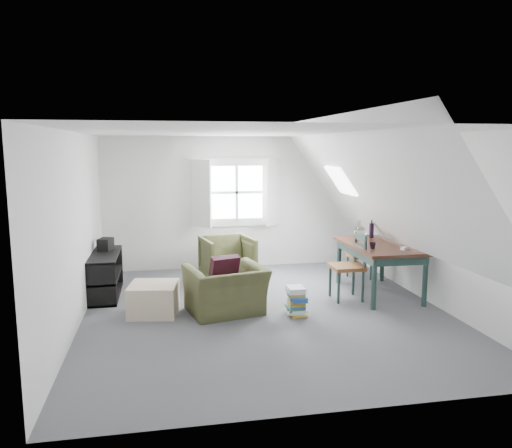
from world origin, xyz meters
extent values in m
plane|color=#515156|center=(0.00, 0.00, 0.00)|extent=(5.50, 5.50, 0.00)
plane|color=white|center=(0.00, 0.00, 2.50)|extent=(5.50, 5.50, 0.00)
plane|color=silver|center=(0.00, 2.75, 1.25)|extent=(5.00, 0.00, 5.00)
plane|color=silver|center=(0.00, -2.75, 1.25)|extent=(5.00, 0.00, 5.00)
plane|color=silver|center=(-2.50, 0.00, 1.25)|extent=(0.00, 5.50, 5.50)
plane|color=silver|center=(2.50, 0.00, 1.25)|extent=(0.00, 5.50, 5.50)
plane|color=white|center=(-1.55, 0.00, 1.78)|extent=(3.19, 5.50, 4.48)
plane|color=white|center=(1.55, 0.00, 1.78)|extent=(3.19, 5.50, 4.48)
cube|color=white|center=(0.00, 2.73, 1.45)|extent=(1.30, 0.04, 1.30)
cube|color=white|center=(-0.68, 2.57, 1.45)|extent=(0.35, 0.35, 1.25)
cube|color=white|center=(0.68, 2.57, 1.45)|extent=(0.35, 0.35, 1.25)
cube|color=white|center=(0.00, 2.72, 1.45)|extent=(1.00, 0.02, 1.00)
cube|color=white|center=(0.00, 2.70, 1.45)|extent=(1.08, 0.04, 0.05)
cube|color=white|center=(0.00, 2.70, 1.45)|extent=(0.05, 0.04, 1.08)
cube|color=white|center=(1.55, 1.30, 1.75)|extent=(0.35, 0.75, 0.47)
imported|color=#414525|center=(-0.56, 0.05, 0.00)|extent=(1.20, 1.10, 0.67)
imported|color=#414525|center=(-0.30, 1.80, 0.00)|extent=(0.98, 1.00, 0.77)
cube|color=#340E1D|center=(-0.56, 0.20, 0.59)|extent=(0.46, 0.35, 0.42)
cube|color=#C2AF97|center=(-1.55, 0.21, 0.21)|extent=(0.74, 0.74, 0.43)
cube|color=#36190F|center=(1.93, 0.53, 0.78)|extent=(0.96, 1.60, 0.04)
cube|color=#203633|center=(1.93, 0.53, 0.69)|extent=(0.85, 1.49, 0.13)
cylinder|color=#203633|center=(1.53, -0.19, 0.38)|extent=(0.07, 0.07, 0.76)
cylinder|color=#203633|center=(2.32, -0.19, 0.38)|extent=(0.07, 0.07, 0.76)
cylinder|color=#203633|center=(1.53, 1.24, 0.38)|extent=(0.07, 0.07, 0.76)
cylinder|color=#203633|center=(2.32, 1.24, 0.38)|extent=(0.07, 0.07, 0.76)
sphere|color=silver|center=(1.78, 0.98, 0.92)|extent=(0.21, 0.21, 0.21)
cylinder|color=silver|center=(1.78, 0.98, 1.05)|extent=(0.07, 0.07, 0.12)
cylinder|color=black|center=(2.03, 1.08, 0.92)|extent=(0.08, 0.08, 0.24)
cylinder|color=#3F2D1E|center=(2.03, 1.08, 1.19)|extent=(0.03, 0.05, 0.43)
cylinder|color=#3F2D1E|center=(2.04, 1.09, 1.19)|extent=(0.04, 0.06, 0.43)
cylinder|color=#3F2D1E|center=(2.02, 1.07, 1.19)|extent=(0.05, 0.07, 0.43)
imported|color=black|center=(1.68, 0.23, 0.80)|extent=(0.11, 0.11, 0.09)
cube|color=white|center=(2.13, 0.08, 0.82)|extent=(0.14, 0.11, 0.04)
cube|color=brown|center=(1.99, 1.46, 0.41)|extent=(0.38, 0.38, 0.05)
cylinder|color=#203633|center=(2.15, 1.62, 0.20)|extent=(0.03, 0.03, 0.39)
cylinder|color=#203633|center=(2.15, 1.31, 0.20)|extent=(0.03, 0.03, 0.39)
cylinder|color=#203633|center=(1.84, 1.62, 0.20)|extent=(0.03, 0.03, 0.39)
cylinder|color=#203633|center=(1.84, 1.31, 0.20)|extent=(0.03, 0.03, 0.39)
cylinder|color=#203633|center=(2.15, 1.29, 0.61)|extent=(0.03, 0.03, 0.41)
cylinder|color=#203633|center=(1.84, 1.29, 0.61)|extent=(0.03, 0.03, 0.41)
cube|color=#203633|center=(1.99, 1.29, 0.77)|extent=(0.31, 0.03, 0.07)
cube|color=#203633|center=(1.99, 1.29, 0.65)|extent=(0.31, 0.03, 0.05)
cube|color=brown|center=(1.33, 0.36, 0.50)|extent=(0.47, 0.47, 0.06)
cylinder|color=#203633|center=(1.14, 0.55, 0.24)|extent=(0.04, 0.04, 0.48)
cylinder|color=#203633|center=(1.52, 0.55, 0.24)|extent=(0.04, 0.04, 0.48)
cylinder|color=#203633|center=(1.14, 0.17, 0.24)|extent=(0.04, 0.04, 0.48)
cylinder|color=#203633|center=(1.52, 0.17, 0.24)|extent=(0.04, 0.04, 0.48)
cylinder|color=#203633|center=(1.54, 0.55, 0.75)|extent=(0.04, 0.04, 0.50)
cylinder|color=#203633|center=(1.54, 0.17, 0.75)|extent=(0.04, 0.04, 0.50)
cube|color=#203633|center=(1.54, 0.36, 0.95)|extent=(0.03, 0.38, 0.09)
cube|color=#203633|center=(1.54, 0.36, 0.81)|extent=(0.03, 0.38, 0.07)
cube|color=black|center=(-2.30, 1.26, 0.02)|extent=(0.43, 1.30, 0.03)
cube|color=black|center=(-2.30, 1.26, 0.33)|extent=(0.43, 1.30, 0.03)
cube|color=black|center=(-2.30, 1.26, 0.65)|extent=(0.43, 1.30, 0.03)
cube|color=black|center=(-2.30, 0.62, 0.33)|extent=(0.43, 0.03, 0.65)
cube|color=black|center=(-2.30, 1.89, 0.33)|extent=(0.43, 0.03, 0.65)
cube|color=#264C99|center=(-2.30, 0.87, 0.14)|extent=(0.20, 0.22, 0.24)
cube|color=red|center=(-2.30, 1.36, 0.14)|extent=(0.20, 0.26, 0.24)
cube|color=white|center=(-2.30, 1.04, 0.46)|extent=(0.20, 0.24, 0.22)
cube|color=black|center=(-2.30, 1.51, 0.76)|extent=(0.26, 0.30, 0.21)
cube|color=#B29933|center=(0.41, -0.22, 0.02)|extent=(0.21, 0.28, 0.03)
cube|color=white|center=(0.38, -0.20, 0.05)|extent=(0.27, 0.30, 0.03)
cube|color=white|center=(0.42, -0.22, 0.09)|extent=(0.22, 0.30, 0.04)
cube|color=#337F4C|center=(0.36, -0.22, 0.12)|extent=(0.23, 0.28, 0.03)
cube|color=#264C99|center=(0.39, -0.24, 0.14)|extent=(0.24, 0.31, 0.02)
cube|color=#B29933|center=(0.39, -0.22, 0.17)|extent=(0.21, 0.28, 0.03)
cube|color=#B29933|center=(0.39, -0.20, 0.20)|extent=(0.24, 0.31, 0.04)
cube|color=#264C99|center=(0.42, -0.24, 0.23)|extent=(0.25, 0.31, 0.04)
cube|color=#264C99|center=(0.40, -0.24, 0.27)|extent=(0.25, 0.30, 0.03)
cube|color=#B29933|center=(0.39, -0.19, 0.30)|extent=(0.22, 0.29, 0.04)
cube|color=white|center=(0.38, -0.20, 0.34)|extent=(0.23, 0.26, 0.04)
cube|color=white|center=(0.38, -0.19, 0.38)|extent=(0.23, 0.28, 0.03)
camera|label=1|loc=(-1.40, -6.63, 2.31)|focal=35.00mm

